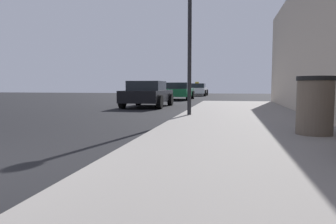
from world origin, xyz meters
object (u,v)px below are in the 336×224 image
object	(u,v)px
car_black	(148,94)
car_green	(178,91)
street_lamp	(190,20)
car_silver	(199,89)
car_white	(197,90)
trash_bin	(315,105)

from	to	relation	value
car_black	car_green	distance (m)	8.23
car_black	car_green	world-z (taller)	same
street_lamp	car_silver	distance (m)	29.72
car_white	car_silver	world-z (taller)	car_white
street_lamp	car_green	size ratio (longest dim) A/B	0.99
car_silver	car_black	bearing A→B (deg)	-90.23
trash_bin	car_black	world-z (taller)	car_black
street_lamp	car_silver	size ratio (longest dim) A/B	0.95
car_green	car_white	xyz separation A→B (m)	(0.44, 9.18, 0.00)
car_green	car_silver	xyz separation A→B (m)	(-0.08, 15.96, -0.00)
car_silver	street_lamp	bearing A→B (deg)	-84.86
car_white	car_silver	bearing A→B (deg)	94.37
car_green	car_white	size ratio (longest dim) A/B	1.01
street_lamp	car_white	size ratio (longest dim) A/B	1.00
street_lamp	car_green	distance (m)	14.00
car_white	car_green	bearing A→B (deg)	-92.73
trash_bin	car_white	size ratio (longest dim) A/B	0.26
trash_bin	street_lamp	xyz separation A→B (m)	(-2.78, 3.48, 2.33)
street_lamp	car_silver	world-z (taller)	street_lamp
trash_bin	car_green	size ratio (longest dim) A/B	0.26
car_black	trash_bin	bearing A→B (deg)	-57.84
car_green	car_silver	distance (m)	15.96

